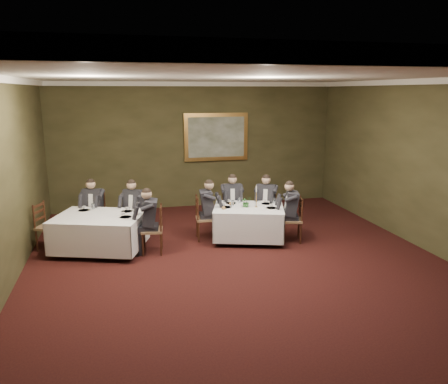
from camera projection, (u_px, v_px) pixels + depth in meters
name	position (u px, v px, depth m)	size (l,w,h in m)	color
ground	(245.00, 273.00, 7.99)	(10.00, 10.00, 0.00)	black
ceiling	(248.00, 76.00, 7.20)	(8.00, 10.00, 0.10)	silver
back_wall	(196.00, 145.00, 12.33)	(8.00, 0.10, 3.50)	#302E18
right_wall	(442.00, 170.00, 8.53)	(0.10, 10.00, 3.50)	#302E18
crown_molding	(248.00, 79.00, 7.22)	(8.00, 10.00, 0.12)	white
table_main	(249.00, 221.00, 9.66)	(1.81, 1.58, 0.67)	black
table_second	(100.00, 230.00, 9.00)	(2.10, 1.84, 0.67)	black
chair_main_backleft	(232.00, 218.00, 10.49)	(0.49, 0.48, 1.00)	olive
diner_main_backleft	(232.00, 209.00, 10.42)	(0.46, 0.53, 1.35)	black
chair_main_backright	(266.00, 218.00, 10.43)	(0.59, 0.58, 1.00)	olive
diner_main_backright	(266.00, 209.00, 10.37)	(0.59, 0.62, 1.35)	black
chair_main_endleft	(205.00, 227.00, 9.76)	(0.46, 0.48, 1.00)	olive
diner_main_endleft	(206.00, 217.00, 9.71)	(0.51, 0.45, 1.35)	black
chair_main_endright	(292.00, 229.00, 9.64)	(0.53, 0.54, 1.00)	olive
diner_main_endright	(292.00, 219.00, 9.59)	(0.57, 0.52, 1.35)	black
chair_sec_backleft	(95.00, 224.00, 9.96)	(0.55, 0.54, 1.00)	olive
diner_sec_backleft	(94.00, 215.00, 9.90)	(0.53, 0.58, 1.35)	black
chair_sec_backright	(135.00, 225.00, 9.87)	(0.59, 0.59, 1.00)	olive
diner_sec_backright	(135.00, 216.00, 9.81)	(0.59, 0.62, 1.35)	black
chair_sec_endright	(153.00, 239.00, 8.94)	(0.48, 0.49, 1.00)	olive
diner_sec_endright	(152.00, 229.00, 8.89)	(0.53, 0.46, 1.35)	black
chair_sec_endleft	(49.00, 236.00, 9.15)	(0.56, 0.57, 1.00)	olive
centerpiece	(246.00, 201.00, 9.57)	(0.22, 0.19, 0.25)	#2D5926
candlestick	(256.00, 199.00, 9.54)	(0.07, 0.07, 0.50)	#B98438
place_setting_table_main	(233.00, 201.00, 9.96)	(0.33, 0.31, 0.14)	white
place_setting_table_second	(86.00, 208.00, 9.36)	(0.33, 0.31, 0.14)	white
painting	(216.00, 137.00, 12.35)	(1.83, 0.09, 1.34)	#E9AA55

